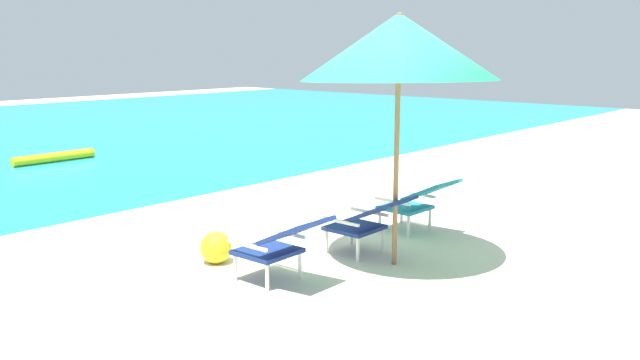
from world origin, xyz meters
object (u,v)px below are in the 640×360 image
object	(u,v)px
swim_buoy	(54,157)
lounge_chair_right	(417,200)
lounge_chair_center	(368,219)
beach_umbrella_center	(399,47)
lounge_chair_left	(281,242)
beach_ball	(216,248)

from	to	relation	value
swim_buoy	lounge_chair_right	distance (m)	7.98
lounge_chair_center	beach_umbrella_center	xyz separation A→B (m)	(-0.04, -0.37, 1.76)
lounge_chair_center	lounge_chair_right	distance (m)	1.10
lounge_chair_left	beach_ball	size ratio (longest dim) A/B	2.73
lounge_chair_left	lounge_chair_right	xyz separation A→B (m)	(2.30, 0.04, 0.00)
lounge_chair_left	beach_umbrella_center	xyz separation A→B (m)	(1.16, -0.45, 1.76)
lounge_chair_left	swim_buoy	bearing A→B (deg)	77.14
lounge_chair_center	beach_ball	xyz separation A→B (m)	(-1.21, 1.01, -0.24)
lounge_chair_left	beach_ball	xyz separation A→B (m)	(-0.01, 0.93, -0.24)
beach_umbrella_center	beach_ball	bearing A→B (deg)	130.51
swim_buoy	lounge_chair_left	distance (m)	8.21
lounge_chair_right	lounge_chair_center	bearing A→B (deg)	-173.85
lounge_chair_right	beach_umbrella_center	distance (m)	2.14
lounge_chair_right	beach_ball	world-z (taller)	lounge_chair_right
lounge_chair_right	beach_umbrella_center	size ratio (longest dim) A/B	0.34
swim_buoy	lounge_chair_center	world-z (taller)	lounge_chair_center
lounge_chair_left	lounge_chair_right	size ratio (longest dim) A/B	1.00
swim_buoy	lounge_chair_left	world-z (taller)	lounge_chair_left
swim_buoy	beach_ball	xyz separation A→B (m)	(-1.84, -7.07, 0.06)
swim_buoy	lounge_chair_right	xyz separation A→B (m)	(0.47, -7.96, 0.31)
lounge_chair_left	beach_umbrella_center	bearing A→B (deg)	-21.05
beach_ball	beach_umbrella_center	bearing A→B (deg)	-49.49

